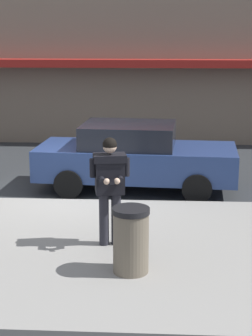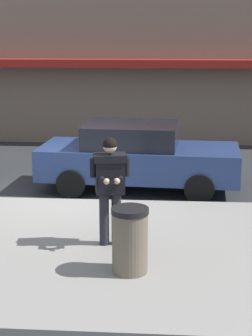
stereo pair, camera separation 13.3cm
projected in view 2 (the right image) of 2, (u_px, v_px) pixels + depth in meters
The scene contains 6 objects.
ground_plane at pixel (70, 202), 12.05m from camera, with size 80.00×80.00×0.00m, color #2B2D30.
sidewalk at pixel (101, 251), 9.20m from camera, with size 32.00×5.30×0.14m, color gray.
curb_paint_line at pixel (116, 202), 12.02m from camera, with size 28.00×0.12×0.01m, color silver.
parked_sedan_mid at pixel (137, 156), 12.82m from camera, with size 4.62×2.17×1.54m.
man_texting_on_phone at pixel (110, 180), 9.04m from camera, with size 0.64×0.63×1.81m.
trash_bin at pixel (130, 240), 8.13m from camera, with size 0.55×0.55×0.98m.
Camera 2 is at (2.04, -11.40, 3.59)m, focal length 60.00 mm.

